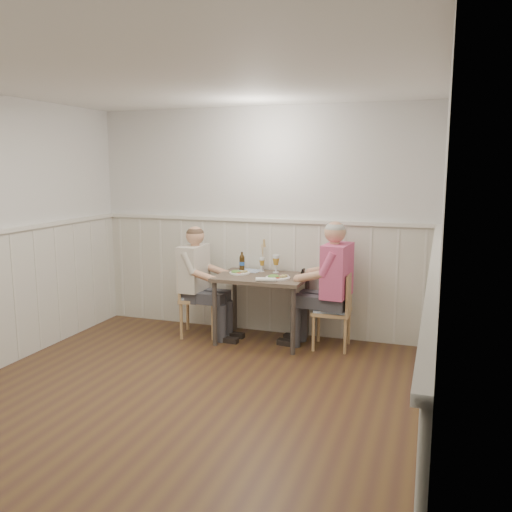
% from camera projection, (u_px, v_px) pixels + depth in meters
% --- Properties ---
extents(ground_plane, '(4.50, 4.50, 0.00)m').
position_uv_depth(ground_plane, '(171.00, 408.00, 4.39)').
color(ground_plane, '#4A2E20').
extents(room_shell, '(4.04, 4.54, 2.60)m').
position_uv_depth(room_shell, '(166.00, 222.00, 4.14)').
color(room_shell, silver).
rests_on(room_shell, ground).
extents(wainscot, '(4.00, 4.49, 1.34)m').
position_uv_depth(wainscot, '(205.00, 305.00, 4.92)').
color(wainscot, beige).
rests_on(wainscot, ground).
extents(dining_table, '(0.98, 0.70, 0.75)m').
position_uv_depth(dining_table, '(262.00, 284.00, 5.95)').
color(dining_table, '#4D473C').
rests_on(dining_table, ground).
extents(chair_right, '(0.41, 0.41, 0.82)m').
position_uv_depth(chair_right, '(337.00, 308.00, 5.76)').
color(chair_right, '#A28753').
rests_on(chair_right, ground).
extents(chair_left, '(0.51, 0.51, 0.89)m').
position_uv_depth(chair_left, '(195.00, 294.00, 6.22)').
color(chair_left, '#A28753').
rests_on(chair_left, ground).
extents(man_in_pink, '(0.67, 0.47, 1.40)m').
position_uv_depth(man_in_pink, '(332.00, 295.00, 5.72)').
color(man_in_pink, '#3F3F47').
rests_on(man_in_pink, ground).
extents(diner_cream, '(0.60, 0.42, 1.29)m').
position_uv_depth(diner_cream, '(197.00, 290.00, 6.16)').
color(diner_cream, '#3F3F47').
rests_on(diner_cream, ground).
extents(plate_man, '(0.26, 0.26, 0.07)m').
position_uv_depth(plate_man, '(277.00, 277.00, 5.77)').
color(plate_man, white).
rests_on(plate_man, dining_table).
extents(plate_diner, '(0.23, 0.23, 0.06)m').
position_uv_depth(plate_diner, '(239.00, 272.00, 6.04)').
color(plate_diner, white).
rests_on(plate_diner, dining_table).
extents(beer_glass_a, '(0.08, 0.08, 0.20)m').
position_uv_depth(beer_glass_a, '(276.00, 261.00, 6.07)').
color(beer_glass_a, silver).
rests_on(beer_glass_a, dining_table).
extents(beer_glass_b, '(0.06, 0.06, 0.16)m').
position_uv_depth(beer_glass_b, '(262.00, 262.00, 6.13)').
color(beer_glass_b, silver).
rests_on(beer_glass_b, dining_table).
extents(beer_bottle, '(0.06, 0.06, 0.22)m').
position_uv_depth(beer_bottle, '(242.00, 262.00, 6.20)').
color(beer_bottle, '#32200B').
rests_on(beer_bottle, dining_table).
extents(rolled_napkin, '(0.21, 0.09, 0.05)m').
position_uv_depth(rolled_napkin, '(266.00, 280.00, 5.61)').
color(rolled_napkin, white).
rests_on(rolled_napkin, dining_table).
extents(grass_vase, '(0.04, 0.04, 0.38)m').
position_uv_depth(grass_vase, '(262.00, 255.00, 6.22)').
color(grass_vase, silver).
rests_on(grass_vase, dining_table).
extents(gingham_mat, '(0.28, 0.24, 0.01)m').
position_uv_depth(gingham_mat, '(249.00, 271.00, 6.20)').
color(gingham_mat, '#4A6EAA').
rests_on(gingham_mat, dining_table).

